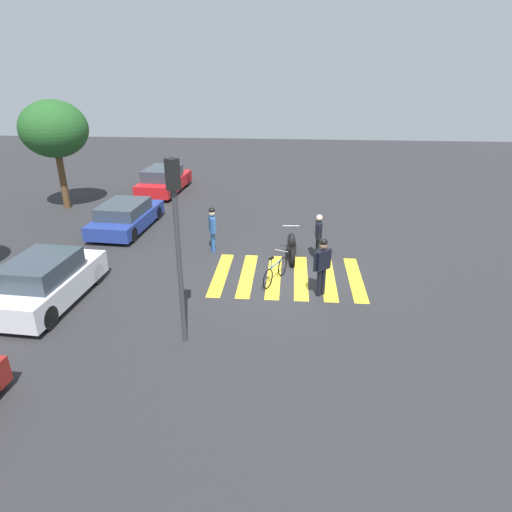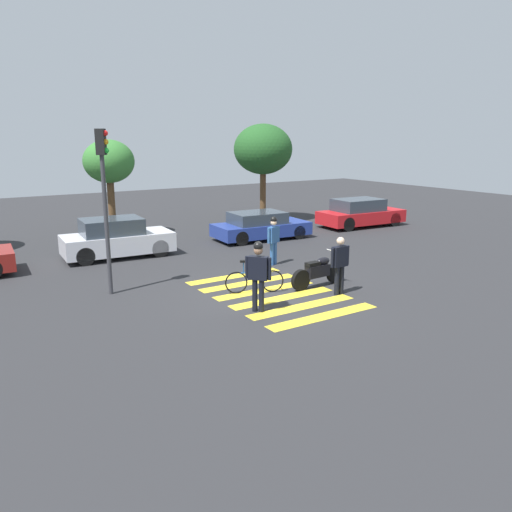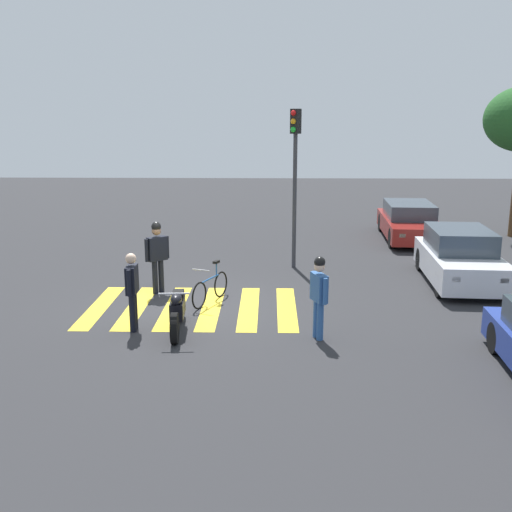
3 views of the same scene
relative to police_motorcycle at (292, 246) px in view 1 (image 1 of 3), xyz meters
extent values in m
plane|color=#2B2B2D|center=(-1.57, 0.11, -0.46)|extent=(60.00, 60.00, 0.00)
cylinder|color=black|center=(0.72, 0.05, -0.14)|extent=(0.64, 0.18, 0.64)
cylinder|color=black|center=(-0.70, -0.05, -0.14)|extent=(0.64, 0.18, 0.64)
cube|color=black|center=(-0.04, 0.00, 0.04)|extent=(0.82, 0.33, 0.36)
ellipsoid|color=black|center=(0.19, 0.01, 0.31)|extent=(0.49, 0.27, 0.24)
cube|color=black|center=(-0.24, -0.02, 0.28)|extent=(0.45, 0.27, 0.12)
cylinder|color=#A5A5AD|center=(0.64, 0.04, 0.56)|extent=(0.08, 0.62, 0.04)
torus|color=black|center=(-1.48, 0.29, -0.13)|extent=(0.62, 0.30, 0.66)
torus|color=black|center=(-2.47, 0.72, -0.13)|extent=(0.62, 0.30, 0.66)
cylinder|color=#1E4C8C|center=(-1.97, 0.51, 0.15)|extent=(0.78, 0.37, 0.04)
cylinder|color=#1E4C8C|center=(-2.27, 0.64, 0.32)|extent=(0.04, 0.04, 0.34)
cube|color=black|center=(-2.27, 0.64, 0.50)|extent=(0.22, 0.17, 0.06)
cylinder|color=#99999E|center=(-1.58, 0.33, 0.47)|extent=(0.21, 0.43, 0.03)
cylinder|color=black|center=(-0.10, -0.95, -0.04)|extent=(0.14, 0.14, 0.83)
cylinder|color=black|center=(0.08, -0.94, -0.04)|extent=(0.14, 0.14, 0.83)
cube|color=black|center=(-0.01, -0.94, 0.67)|extent=(0.49, 0.21, 0.59)
sphere|color=beige|center=(-0.01, -0.94, 1.12)|extent=(0.23, 0.23, 0.23)
cylinder|color=black|center=(-0.30, -0.95, 0.67)|extent=(0.09, 0.09, 0.56)
cylinder|color=black|center=(0.29, -0.94, 0.67)|extent=(0.09, 0.09, 0.56)
cylinder|color=black|center=(-2.71, -0.99, -0.02)|extent=(0.14, 0.14, 0.87)
cylinder|color=black|center=(-2.83, -0.85, -0.02)|extent=(0.14, 0.14, 0.87)
cube|color=black|center=(-2.77, -0.92, 0.72)|extent=(0.48, 0.51, 0.61)
sphere|color=#8C664C|center=(-2.77, -0.92, 1.18)|extent=(0.23, 0.23, 0.23)
cylinder|color=black|center=(-2.57, -1.15, 0.72)|extent=(0.09, 0.09, 0.58)
cylinder|color=black|center=(-2.97, -0.69, 0.72)|extent=(0.09, 0.09, 0.58)
sphere|color=black|center=(-2.77, -0.92, 1.29)|extent=(0.25, 0.25, 0.25)
cylinder|color=#2D5999|center=(0.30, 2.93, -0.06)|extent=(0.14, 0.14, 0.81)
cylinder|color=#2D5999|center=(0.47, 2.99, -0.06)|extent=(0.14, 0.14, 0.81)
cube|color=#2D5999|center=(0.38, 2.96, 0.63)|extent=(0.51, 0.35, 0.57)
sphere|color=beige|center=(0.38, 2.96, 1.07)|extent=(0.22, 0.22, 0.22)
cylinder|color=#2D5999|center=(0.12, 2.86, 0.63)|extent=(0.09, 0.09, 0.54)
cylinder|color=#2D5999|center=(0.65, 3.05, 0.63)|extent=(0.09, 0.09, 0.54)
sphere|color=black|center=(0.38, 2.96, 1.17)|extent=(0.23, 0.23, 0.23)
cube|color=yellow|center=(-1.57, -2.14, -0.45)|extent=(3.34, 0.45, 0.01)
cube|color=yellow|center=(-1.57, -1.24, -0.45)|extent=(3.34, 0.45, 0.01)
cube|color=yellow|center=(-1.57, -0.34, -0.45)|extent=(3.34, 0.45, 0.01)
cube|color=yellow|center=(-1.57, 0.56, -0.45)|extent=(3.34, 0.45, 0.01)
cube|color=yellow|center=(-1.57, 1.46, -0.45)|extent=(3.34, 0.45, 0.01)
cube|color=yellow|center=(-1.57, 2.36, -0.45)|extent=(3.34, 0.45, 0.01)
cylinder|color=black|center=(-2.46, 7.81, -0.13)|extent=(0.67, 0.26, 0.66)
cylinder|color=black|center=(-2.56, 6.27, -0.13)|extent=(0.67, 0.26, 0.66)
cylinder|color=black|center=(-5.28, 6.44, -0.13)|extent=(0.67, 0.26, 0.66)
cube|color=silver|center=(-3.87, 7.13, 0.08)|extent=(4.12, 2.01, 0.71)
cube|color=#333D47|center=(-4.07, 7.14, 0.73)|extent=(2.26, 1.68, 0.59)
cube|color=#F2EDCC|center=(-1.87, 7.57, 0.19)|extent=(0.09, 0.20, 0.12)
cube|color=#F2EDCC|center=(-1.94, 6.44, 0.19)|extent=(0.09, 0.20, 0.12)
cylinder|color=black|center=(4.06, 7.80, -0.15)|extent=(0.62, 0.26, 0.61)
cylinder|color=black|center=(3.96, 6.17, -0.15)|extent=(0.62, 0.26, 0.61)
cylinder|color=black|center=(1.19, 7.98, -0.15)|extent=(0.62, 0.26, 0.61)
cylinder|color=black|center=(1.09, 6.35, -0.15)|extent=(0.62, 0.26, 0.61)
cube|color=navy|center=(2.58, 7.08, -0.01)|extent=(4.34, 2.12, 0.55)
cube|color=#333D47|center=(2.37, 7.09, 0.51)|extent=(2.38, 1.77, 0.50)
cube|color=#F2EDCC|center=(4.68, 7.54, 0.07)|extent=(0.09, 0.20, 0.12)
cube|color=#F2EDCC|center=(4.61, 6.35, 0.07)|extent=(0.09, 0.20, 0.12)
cylinder|color=black|center=(10.18, 7.81, -0.12)|extent=(0.70, 0.26, 0.69)
cylinder|color=black|center=(10.07, 6.18, -0.12)|extent=(0.70, 0.26, 0.69)
cylinder|color=black|center=(7.20, 8.00, -0.12)|extent=(0.70, 0.26, 0.69)
cylinder|color=black|center=(7.09, 6.37, -0.12)|extent=(0.70, 0.26, 0.69)
cube|color=red|center=(8.63, 7.09, 0.04)|extent=(4.50, 2.13, 0.62)
cube|color=#333D47|center=(8.42, 7.10, 0.65)|extent=(2.47, 1.78, 0.60)
cube|color=#F2EDCC|center=(10.82, 7.55, 0.13)|extent=(0.09, 0.20, 0.12)
cube|color=#F2EDCC|center=(10.75, 6.36, 0.13)|extent=(0.09, 0.20, 0.12)
cylinder|color=#38383D|center=(-5.54, 2.68, 1.53)|extent=(0.12, 0.12, 3.97)
cube|color=black|center=(-5.54, 2.68, 3.86)|extent=(0.33, 0.33, 0.70)
sphere|color=red|center=(-5.43, 2.61, 4.09)|extent=(0.16, 0.16, 0.16)
sphere|color=orange|center=(-5.43, 2.61, 3.86)|extent=(0.16, 0.16, 0.16)
sphere|color=green|center=(-5.43, 2.61, 3.63)|extent=(0.16, 0.16, 0.16)
cylinder|color=brown|center=(5.34, 11.13, 0.87)|extent=(0.32, 0.32, 2.65)
ellipsoid|color=#235623|center=(5.34, 11.13, 3.34)|extent=(3.07, 3.07, 2.61)
camera|label=1|loc=(-14.94, 0.08, 6.06)|focal=31.02mm
camera|label=2|loc=(-9.61, -11.47, 4.01)|focal=35.61mm
camera|label=3|loc=(12.11, 1.95, 4.05)|focal=42.21mm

